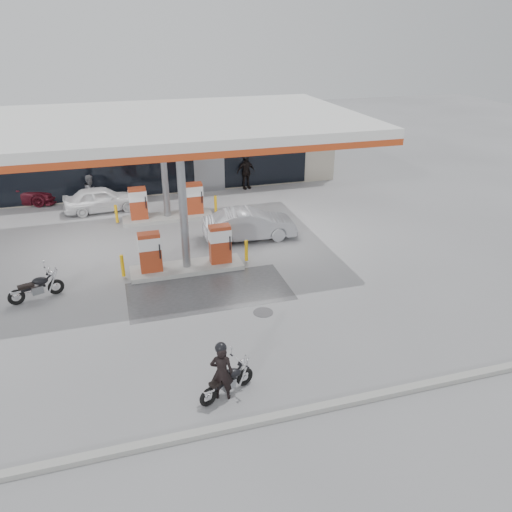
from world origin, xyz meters
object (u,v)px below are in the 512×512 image
at_px(pump_island_far, 167,206).
at_px(hatchback_silver, 249,224).
at_px(sedan_white, 101,199).
at_px(parked_car_left, 16,191).
at_px(biker_main, 222,372).
at_px(main_motorcycle, 228,382).
at_px(attendant, 91,192).
at_px(parked_motorcycle, 37,288).
at_px(biker_walking, 246,172).
at_px(pump_island_near, 186,254).

xyz_separation_m(pump_island_far, hatchback_silver, (3.32, -3.60, -0.01)).
bearing_deg(sedan_white, parked_car_left, 54.46).
distance_m(biker_main, parked_car_left, 20.10).
height_order(main_motorcycle, sedan_white, sedan_white).
bearing_deg(attendant, parked_motorcycle, -167.86).
xyz_separation_m(parked_motorcycle, sedan_white, (2.38, 8.98, 0.21)).
distance_m(attendant, parked_car_left, 4.55).
height_order(sedan_white, hatchback_silver, hatchback_silver).
height_order(main_motorcycle, parked_motorcycle, parked_motorcycle).
xyz_separation_m(biker_main, biker_walking, (5.50, 17.60, 0.19)).
bearing_deg(hatchback_silver, pump_island_near, 129.24).
bearing_deg(main_motorcycle, attendant, 77.55).
xyz_separation_m(parked_motorcycle, biker_walking, (10.74, 10.58, 0.57)).
relative_size(pump_island_near, pump_island_far, 1.00).
height_order(biker_main, parked_motorcycle, biker_main).
bearing_deg(parked_car_left, attendant, -102.70).
bearing_deg(biker_walking, sedan_white, 178.62).
distance_m(main_motorcycle, biker_main, 0.46).
distance_m(parked_motorcycle, sedan_white, 9.30).
bearing_deg(pump_island_near, parked_car_left, 125.14).
bearing_deg(biker_main, hatchback_silver, -92.80).
relative_size(pump_island_far, sedan_white, 1.33).
height_order(pump_island_near, sedan_white, pump_island_near).
bearing_deg(hatchback_silver, parked_car_left, 55.60).
distance_m(pump_island_near, main_motorcycle, 7.73).
relative_size(main_motorcycle, biker_walking, 0.82).
height_order(biker_main, sedan_white, biker_main).
relative_size(attendant, parked_car_left, 0.39).
xyz_separation_m(biker_main, attendant, (-3.33, 16.60, 0.09)).
bearing_deg(sedan_white, main_motorcycle, -173.77).
height_order(pump_island_near, hatchback_silver, pump_island_near).
bearing_deg(pump_island_near, biker_walking, 62.11).
relative_size(pump_island_near, biker_main, 3.11).
xyz_separation_m(pump_island_far, parked_motorcycle, (-5.56, -6.78, -0.26)).
bearing_deg(hatchback_silver, main_motorcycle, 164.42).
bearing_deg(main_motorcycle, parked_car_left, 87.60).
relative_size(parked_motorcycle, parked_car_left, 0.41).
distance_m(biker_main, attendant, 16.93).
bearing_deg(parked_car_left, pump_island_far, -107.70).
height_order(main_motorcycle, biker_main, biker_main).
bearing_deg(hatchback_silver, sedan_white, 51.56).
height_order(pump_island_far, hatchback_silver, pump_island_far).
relative_size(pump_island_near, sedan_white, 1.33).
distance_m(pump_island_far, parked_motorcycle, 8.77).
distance_m(pump_island_far, hatchback_silver, 4.89).
bearing_deg(pump_island_near, pump_island_far, 90.00).
bearing_deg(main_motorcycle, sedan_white, 76.36).
distance_m(pump_island_near, pump_island_far, 6.00).
xyz_separation_m(pump_island_near, main_motorcycle, (-0.15, -7.72, -0.30)).
relative_size(biker_main, hatchback_silver, 0.39).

